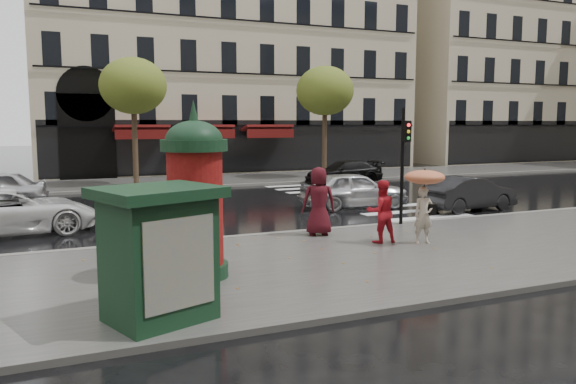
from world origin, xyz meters
name	(u,v)px	position (x,y,z in m)	size (l,w,h in m)	color
ground	(329,259)	(0.00, 0.00, 0.00)	(160.00, 160.00, 0.00)	black
near_sidewalk	(339,261)	(0.00, -0.50, 0.06)	(90.00, 7.00, 0.12)	#474744
far_sidewalk	(171,182)	(0.00, 19.00, 0.06)	(90.00, 6.00, 0.12)	#474744
near_kerb	(282,234)	(0.00, 3.00, 0.07)	(90.00, 0.25, 0.14)	slate
far_kerb	(183,188)	(0.00, 16.00, 0.07)	(90.00, 0.25, 0.14)	slate
zebra_crossing	(350,198)	(6.00, 9.60, 0.01)	(3.60, 11.75, 0.01)	silver
bldg_far_corner	(217,16)	(6.00, 30.00, 11.31)	(26.00, 14.00, 22.90)	#B7A88C
bldg_far_right	(504,38)	(34.00, 30.00, 11.31)	(24.00, 14.00, 22.90)	#B7A88C
tree_far_left	(133,86)	(-2.00, 18.00, 5.17)	(3.40, 3.40, 6.64)	#38281C
tree_far_right	(325,91)	(9.00, 18.00, 5.17)	(3.40, 3.40, 6.64)	#38281C
woman_umbrella	(424,194)	(2.85, 0.11, 1.45)	(1.05, 1.05, 2.02)	#BCAE9B
woman_red	(381,212)	(1.87, 0.65, 0.96)	(0.81, 0.63, 1.67)	red
man_burgundy	(319,201)	(0.80, 2.22, 1.10)	(0.95, 0.62, 1.95)	#430D15
morris_column	(195,193)	(-3.47, -0.71, 1.86)	(1.35, 1.35, 3.64)	#14331E
traffic_light	(404,154)	(4.00, 2.73, 2.33)	(0.23, 0.34, 3.64)	black
newsstand	(159,252)	(-4.65, -3.00, 1.23)	(2.20, 2.03, 2.17)	#14331E
car_silver	(354,190)	(4.72, 7.00, 0.72)	(1.70, 4.21, 1.44)	silver
car_darkgrey	(469,193)	(8.44, 4.78, 0.65)	(1.37, 3.92, 1.29)	black
car_white	(9,212)	(-7.32, 6.38, 0.69)	(2.29, 4.96, 1.38)	white
car_black	(344,172)	(8.66, 15.00, 0.63)	(1.77, 4.36, 1.26)	black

